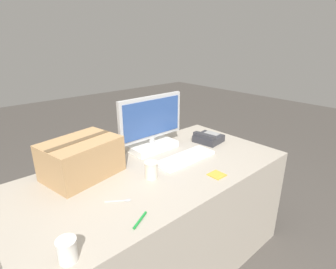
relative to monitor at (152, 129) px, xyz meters
name	(u,v)px	position (x,y,z in m)	size (l,w,h in m)	color
ground_plane	(156,260)	(-0.20, -0.28, -0.92)	(12.00, 12.00, 0.00)	#47423D
office_desk	(155,218)	(-0.20, -0.28, -0.54)	(1.80, 0.90, 0.76)	#A89E8E
monitor	(152,129)	(0.00, 0.00, 0.00)	(0.55, 0.22, 0.41)	white
keyboard	(186,158)	(0.06, -0.31, -0.15)	(0.45, 0.16, 0.03)	silver
desk_phone	(208,138)	(0.43, -0.19, -0.13)	(0.21, 0.22, 0.08)	#2D2D33
paper_cup_left	(67,250)	(-0.90, -0.63, -0.11)	(0.08, 0.08, 0.10)	white
paper_cup_right	(151,170)	(-0.28, -0.35, -0.11)	(0.08, 0.08, 0.10)	beige
spoon	(122,200)	(-0.54, -0.44, -0.16)	(0.12, 0.09, 0.00)	#B2B2B7
cardboard_box	(82,158)	(-0.57, -0.04, -0.04)	(0.48, 0.38, 0.23)	tan
pen_marker	(140,220)	(-0.57, -0.63, -0.15)	(0.11, 0.07, 0.01)	#198C33
sticky_note_pad	(217,175)	(0.04, -0.59, -0.16)	(0.09, 0.09, 0.01)	gold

